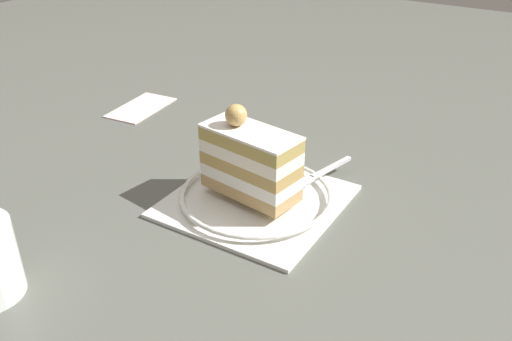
% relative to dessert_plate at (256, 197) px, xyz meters
% --- Properties ---
extents(ground_plane, '(2.40, 2.40, 0.00)m').
position_rel_dessert_plate_xyz_m(ground_plane, '(0.03, -0.01, -0.01)').
color(ground_plane, '#53554D').
extents(dessert_plate, '(0.20, 0.20, 0.02)m').
position_rel_dessert_plate_xyz_m(dessert_plate, '(0.00, 0.00, 0.00)').
color(dessert_plate, silver).
rests_on(dessert_plate, ground_plane).
extents(cake_slice, '(0.13, 0.07, 0.11)m').
position_rel_dessert_plate_xyz_m(cake_slice, '(0.01, 0.00, 0.05)').
color(cake_slice, tan).
rests_on(cake_slice, dessert_plate).
extents(fork, '(0.04, 0.12, 0.00)m').
position_rel_dessert_plate_xyz_m(fork, '(-0.05, -0.08, 0.01)').
color(fork, silver).
rests_on(fork, dessert_plate).
extents(folded_napkin, '(0.08, 0.13, 0.00)m').
position_rel_dessert_plate_xyz_m(folded_napkin, '(0.33, -0.15, -0.01)').
color(folded_napkin, beige).
rests_on(folded_napkin, ground_plane).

